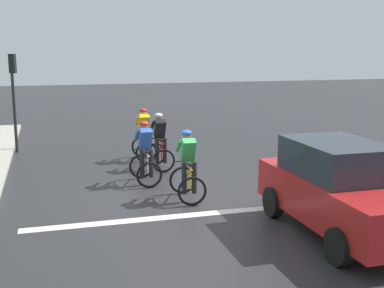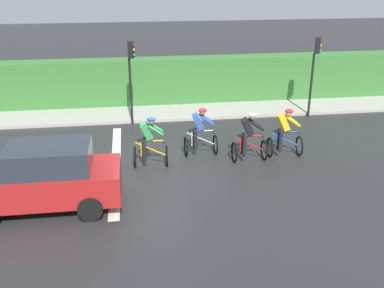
{
  "view_description": "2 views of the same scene",
  "coord_description": "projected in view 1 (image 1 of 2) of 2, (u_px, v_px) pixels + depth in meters",
  "views": [
    {
      "loc": [
        -2.82,
        -11.12,
        3.52
      ],
      "look_at": [
        0.71,
        1.09,
        1.1
      ],
      "focal_mm": 47.11,
      "sensor_mm": 36.0,
      "label": 1
    },
    {
      "loc": [
        13.37,
        -0.62,
        6.01
      ],
      "look_at": [
        0.57,
        1.22,
        0.81
      ],
      "focal_mm": 41.49,
      "sensor_mm": 36.0,
      "label": 2
    }
  ],
  "objects": [
    {
      "name": "cyclist_second",
      "position": [
        160.0,
        142.0,
        14.82
      ],
      "size": [
        0.7,
        1.09,
        1.66
      ],
      "color": "black",
      "rests_on": "ground"
    },
    {
      "name": "ground_plane",
      "position": [
        176.0,
        199.0,
        11.92
      ],
      "size": [
        80.0,
        80.0,
        0.0
      ],
      "primitive_type": "plane",
      "color": "#28282B"
    },
    {
      "name": "cyclist_lead",
      "position": [
        144.0,
        136.0,
        15.98
      ],
      "size": [
        0.72,
        1.11,
        1.66
      ],
      "color": "black",
      "rests_on": "ground"
    },
    {
      "name": "cyclist_mid",
      "position": [
        145.0,
        154.0,
        13.2
      ],
      "size": [
        0.7,
        1.09,
        1.66
      ],
      "color": "black",
      "rests_on": "ground"
    },
    {
      "name": "car_red",
      "position": [
        341.0,
        189.0,
        9.64
      ],
      "size": [
        1.9,
        4.11,
        1.76
      ],
      "color": "#B21E1E",
      "rests_on": "ground"
    },
    {
      "name": "traffic_light_far_junction",
      "position": [
        14.0,
        87.0,
        17.04
      ],
      "size": [
        0.25,
        0.3,
        3.34
      ],
      "color": "black",
      "rests_on": "ground"
    },
    {
      "name": "cyclist_fourth",
      "position": [
        188.0,
        167.0,
        11.75
      ],
      "size": [
        0.74,
        1.12,
        1.66
      ],
      "color": "black",
      "rests_on": "ground"
    },
    {
      "name": "road_marking_stop_line",
      "position": [
        190.0,
        215.0,
        10.79
      ],
      "size": [
        7.0,
        0.3,
        0.01
      ],
      "primitive_type": "cube",
      "color": "silver",
      "rests_on": "ground"
    }
  ]
}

